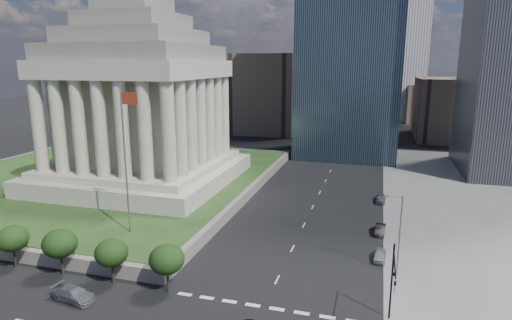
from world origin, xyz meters
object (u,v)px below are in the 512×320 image
at_px(street_lamp_north, 399,231).
at_px(suv_grey, 74,294).
at_px(parked_sedan_far, 381,198).
at_px(parked_sedan_near, 380,255).
at_px(flagpole, 126,153).
at_px(traffic_signal_ne, 393,279).
at_px(war_memorial, 138,82).
at_px(parked_sedan_mid, 380,230).

distance_m(street_lamp_north, suv_grey, 36.92).
bearing_deg(parked_sedan_far, parked_sedan_near, -88.42).
bearing_deg(flagpole, traffic_signal_ne, -16.71).
relative_size(war_memorial, parked_sedan_near, 10.41).
bearing_deg(traffic_signal_ne, street_lamp_north, 85.81).
distance_m(war_memorial, flagpole, 28.16).
height_order(street_lamp_north, parked_sedan_mid, street_lamp_north).
bearing_deg(street_lamp_north, traffic_signal_ne, -94.19).
relative_size(war_memorial, suv_grey, 7.58).
bearing_deg(suv_grey, street_lamp_north, -56.45).
bearing_deg(traffic_signal_ne, war_memorial, 143.58).
bearing_deg(parked_sedan_near, suv_grey, -144.97).
relative_size(traffic_signal_ne, parked_sedan_near, 2.14).
relative_size(suv_grey, parked_sedan_mid, 1.27).
relative_size(war_memorial, flagpole, 1.95).
relative_size(flagpole, street_lamp_north, 2.00).
distance_m(street_lamp_north, parked_sedan_near, 6.54).
bearing_deg(war_memorial, street_lamp_north, -25.92).
relative_size(suv_grey, parked_sedan_far, 1.23).
distance_m(traffic_signal_ne, street_lamp_north, 11.34).
bearing_deg(flagpole, suv_grey, -82.15).
distance_m(flagpole, street_lamp_north, 35.95).
bearing_deg(war_memorial, traffic_signal_ne, -36.42).
distance_m(parked_sedan_mid, parked_sedan_far, 15.42).
height_order(war_memorial, parked_sedan_near, war_memorial).
relative_size(war_memorial, street_lamp_north, 3.90).
distance_m(war_memorial, traffic_signal_ne, 60.00).
relative_size(traffic_signal_ne, parked_sedan_mid, 1.98).
bearing_deg(war_memorial, suv_grey, -69.78).
xyz_separation_m(street_lamp_north, suv_grey, (-33.17, -15.45, -4.92)).
height_order(traffic_signal_ne, parked_sedan_mid, traffic_signal_ne).
bearing_deg(suv_grey, parked_sedan_far, -27.12).
height_order(street_lamp_north, parked_sedan_far, street_lamp_north).
bearing_deg(parked_sedan_mid, flagpole, -153.16).
height_order(war_memorial, flagpole, war_memorial).
xyz_separation_m(parked_sedan_near, parked_sedan_mid, (0.00, 8.98, 0.03)).
relative_size(flagpole, parked_sedan_near, 5.34).
bearing_deg(street_lamp_north, parked_sedan_mid, 98.16).
distance_m(war_memorial, street_lamp_north, 54.92).
distance_m(suv_grey, parked_sedan_near, 36.76).
relative_size(war_memorial, traffic_signal_ne, 4.88).
xyz_separation_m(traffic_signal_ne, parked_sedan_far, (-1.00, 39.47, -4.54)).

